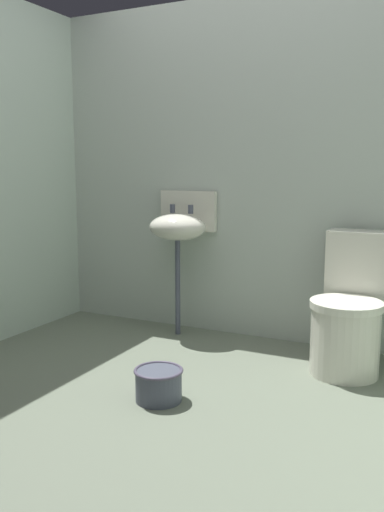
% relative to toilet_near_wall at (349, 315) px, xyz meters
% --- Properties ---
extents(ground_plane, '(3.38, 2.98, 0.08)m').
position_rel_toilet_near_wall_xyz_m(ground_plane, '(-0.69, -0.94, -0.36)').
color(ground_plane, slate).
extents(wall_back, '(3.38, 0.10, 2.25)m').
position_rel_toilet_near_wall_xyz_m(wall_back, '(-0.69, 0.40, 0.80)').
color(wall_back, '#B0BBAE').
rests_on(wall_back, ground).
extents(toilet_near_wall, '(0.41, 0.60, 0.78)m').
position_rel_toilet_near_wall_xyz_m(toilet_near_wall, '(0.00, 0.00, 0.00)').
color(toilet_near_wall, silver).
rests_on(toilet_near_wall, ground).
extents(sink, '(0.42, 0.35, 0.99)m').
position_rel_toilet_near_wall_xyz_m(sink, '(-1.19, 0.19, 0.43)').
color(sink, '#464B5A').
rests_on(sink, ground).
extents(bucket, '(0.25, 0.25, 0.16)m').
position_rel_toilet_near_wall_xyz_m(bucket, '(-0.76, -0.86, -0.24)').
color(bucket, '#464B5A').
rests_on(bucket, ground).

